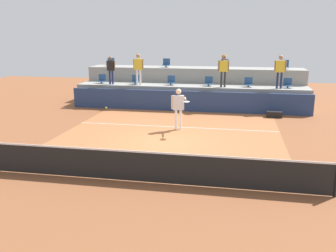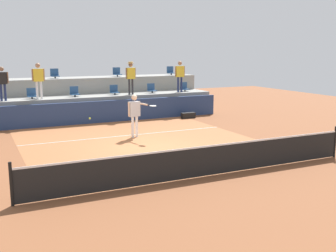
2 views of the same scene
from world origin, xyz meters
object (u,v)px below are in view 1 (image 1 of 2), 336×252
object	(u,v)px
spectator_in_grey	(138,66)
tennis_ball	(106,108)
stadium_chair_lower_right	(248,83)
stadium_chair_upper_right	(224,64)
stadium_chair_upper_far_right	(285,65)
spectator_with_hat	(224,67)
stadium_chair_lower_mid_right	(209,82)
stadium_chair_lower_far_right	(288,84)
spectator_in_white	(280,68)
equipment_bag	(274,115)
tennis_player	(179,105)
stadium_chair_lower_left	(135,80)
stadium_chair_lower_mid_left	(171,81)
stadium_chair_upper_left	(166,64)
stadium_chair_upper_far_left	(111,63)
stadium_chair_lower_far_left	(102,79)
spectator_leaning_on_rail	(111,68)

from	to	relation	value
spectator_in_grey	tennis_ball	bearing A→B (deg)	-84.90
stadium_chair_lower_right	stadium_chair_upper_right	bearing A→B (deg)	128.05
stadium_chair_upper_far_right	spectator_with_hat	xyz separation A→B (m)	(-3.44, -2.18, 0.02)
stadium_chair_lower_mid_right	spectator_in_grey	bearing A→B (deg)	-174.46
tennis_ball	stadium_chair_upper_far_right	bearing A→B (deg)	50.56
stadium_chair_lower_far_right	spectator_with_hat	size ratio (longest dim) A/B	0.30
stadium_chair_upper_far_right	spectator_in_white	bearing A→B (deg)	-102.65
spectator_in_white	equipment_bag	size ratio (longest dim) A/B	2.31
stadium_chair_lower_mid_right	stadium_chair_lower_far_right	distance (m)	4.26
stadium_chair_lower_mid_right	spectator_in_white	size ratio (longest dim) A/B	0.30
tennis_player	equipment_bag	xyz separation A→B (m)	(4.33, 3.33, -0.96)
spectator_in_white	equipment_bag	world-z (taller)	spectator_in_white
stadium_chair_lower_left	tennis_ball	xyz separation A→B (m)	(0.94, -7.42, -0.16)
stadium_chair_upper_far_right	spectator_with_hat	bearing A→B (deg)	-147.63
stadium_chair_lower_right	tennis_player	bearing A→B (deg)	-119.83
stadium_chair_lower_far_right	tennis_ball	distance (m)	10.61
stadium_chair_lower_mid_left	stadium_chair_upper_left	world-z (taller)	stadium_chair_upper_left
spectator_in_grey	spectator_with_hat	distance (m)	4.77
stadium_chair_upper_far_left	tennis_player	size ratio (longest dim) A/B	0.29
stadium_chair_upper_right	stadium_chair_lower_far_left	bearing A→B (deg)	-165.77
spectator_in_grey	spectator_with_hat	size ratio (longest dim) A/B	0.99
spectator_leaning_on_rail	spectator_with_hat	xyz separation A→B (m)	(6.41, 0.00, 0.13)
stadium_chair_lower_left	stadium_chair_lower_far_right	bearing A→B (deg)	0.00
stadium_chair_upper_far_left	spectator_leaning_on_rail	world-z (taller)	spectator_leaning_on_rail
stadium_chair_upper_far_left	stadium_chair_upper_far_right	bearing A→B (deg)	0.00
stadium_chair_lower_left	spectator_in_white	size ratio (longest dim) A/B	0.30
spectator_leaning_on_rail	equipment_bag	world-z (taller)	spectator_leaning_on_rail
stadium_chair_upper_right	stadium_chair_upper_far_right	distance (m)	3.48
stadium_chair_lower_far_left	spectator_with_hat	world-z (taller)	spectator_with_hat
spectator_in_grey	tennis_ball	xyz separation A→B (m)	(0.63, -7.03, -1.01)
stadium_chair_lower_mid_left	stadium_chair_upper_far_right	xyz separation A→B (m)	(6.40, 1.80, 0.85)
stadium_chair_lower_mid_left	spectator_with_hat	xyz separation A→B (m)	(2.96, -0.38, 0.87)
stadium_chair_lower_mid_left	stadium_chair_lower_right	distance (m)	4.33
tennis_player	stadium_chair_lower_mid_right	bearing A→B (deg)	80.91
stadium_chair_lower_far_right	spectator_in_grey	xyz separation A→B (m)	(-8.22, -0.38, 0.85)
stadium_chair_lower_right	stadium_chair_upper_left	bearing A→B (deg)	160.06
tennis_ball	equipment_bag	distance (m)	8.80
stadium_chair_lower_far_right	stadium_chair_upper_right	distance (m)	4.01
stadium_chair_upper_left	spectator_in_grey	world-z (taller)	spectator_in_grey
stadium_chair_lower_mid_right	stadium_chair_upper_left	size ratio (longest dim) A/B	1.00
stadium_chair_lower_far_right	stadium_chair_lower_mid_right	bearing A→B (deg)	180.00
stadium_chair_upper_far_right	stadium_chair_upper_far_left	bearing A→B (deg)	180.00
stadium_chair_upper_far_right	equipment_bag	distance (m)	4.41
stadium_chair_upper_left	stadium_chair_upper_right	world-z (taller)	same
stadium_chair_upper_right	equipment_bag	bearing A→B (deg)	-54.26
stadium_chair_upper_right	stadium_chair_lower_mid_right	bearing A→B (deg)	-113.31
stadium_chair_lower_right	stadium_chair_lower_far_right	distance (m)	2.08
stadium_chair_lower_mid_left	spectator_in_grey	size ratio (longest dim) A/B	0.30
stadium_chair_lower_mid_left	stadium_chair_lower_far_right	bearing A→B (deg)	0.00
spectator_with_hat	stadium_chair_lower_right	bearing A→B (deg)	15.62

